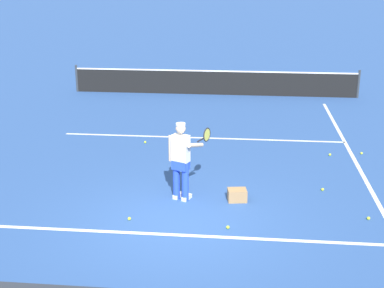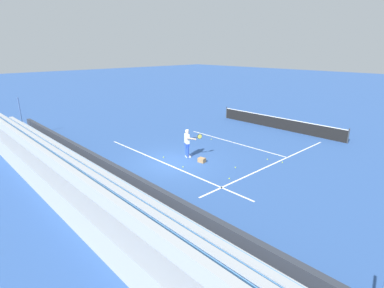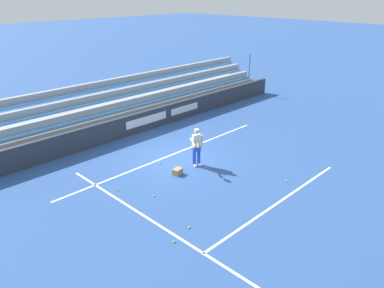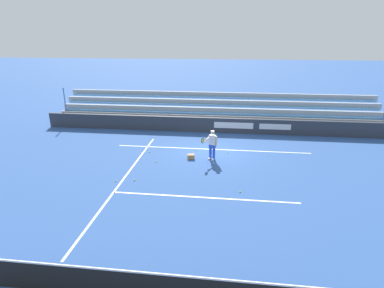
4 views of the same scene
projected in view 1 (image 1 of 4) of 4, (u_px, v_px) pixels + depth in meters
The scene contains 14 objects.
ground_plane at pixel (179, 223), 10.51m from camera, with size 160.00×160.00×0.00m, color #2D5193.
court_baseline_white at pixel (176, 235), 10.04m from camera, with size 12.00×0.10×0.01m, color white.
court_sideline_white at pixel (355, 160), 13.89m from camera, with size 0.10×12.00×0.01m, color white.
court_service_line_white at pixel (202, 138), 15.70m from camera, with size 8.22×0.10×0.01m, color white.
tennis_player at pixel (182, 160), 11.31m from camera, with size 0.85×0.91×1.71m.
ball_box_cardboard at pixel (237, 195), 11.47m from camera, with size 0.40×0.30×0.26m, color #A87F51.
tennis_ball_near_player at pixel (129, 219), 10.61m from camera, with size 0.07×0.07×0.07m, color #CCE533.
tennis_ball_by_box at pixel (228, 227), 10.26m from camera, with size 0.07×0.07×0.07m, color #CCE533.
tennis_ball_far_left at pixel (362, 153), 14.32m from camera, with size 0.07×0.07×0.07m, color #CCE533.
tennis_ball_far_right at pixel (330, 155), 14.21m from camera, with size 0.07×0.07×0.07m, color #CCE533.
tennis_ball_toward_net at pixel (145, 142), 15.22m from camera, with size 0.07×0.07×0.07m, color #CCE533.
tennis_ball_stray_back at pixel (368, 218), 10.63m from camera, with size 0.07×0.07×0.07m, color #CCE533.
tennis_ball_midcourt at pixel (323, 189), 12.00m from camera, with size 0.07×0.07×0.07m, color #CCE533.
tennis_net at pixel (214, 82), 20.83m from camera, with size 11.09×0.09×1.07m.
Camera 1 is at (1.20, -9.40, 4.80)m, focal length 50.00 mm.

